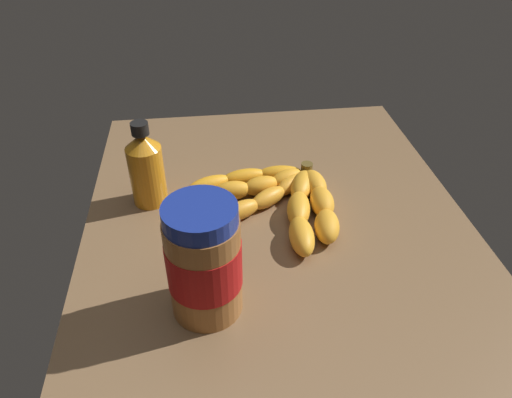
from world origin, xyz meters
TOP-DOWN VIEW (x-y plane):
  - ground_plane at (0.00, 0.00)cm, footprint 72.10×59.81cm
  - banana_bunch at (2.55, -1.59)cm, footprint 22.80×23.78cm
  - peanut_butter_jar at (-17.33, 11.60)cm, footprint 9.06×9.06cm
  - honey_bottle at (6.30, 20.00)cm, footprint 5.57×5.57cm

SIDE VIEW (x-z plane):
  - ground_plane at x=0.00cm, z-range -4.57..0.00cm
  - banana_bunch at x=2.55cm, z-range -0.20..3.53cm
  - honey_bottle at x=6.30cm, z-range -0.71..13.64cm
  - peanut_butter_jar at x=-17.33cm, z-range -0.17..15.75cm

